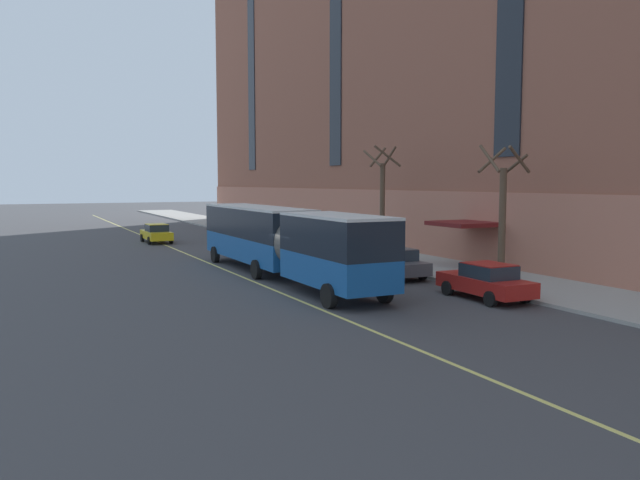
% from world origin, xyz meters
% --- Properties ---
extents(ground_plane, '(260.00, 260.00, 0.00)m').
position_xyz_m(ground_plane, '(0.00, 0.00, 0.00)').
color(ground_plane, '#424244').
extents(sidewalk, '(5.79, 160.00, 0.15)m').
position_xyz_m(sidewalk, '(9.68, 3.00, 0.07)').
color(sidewalk, '#9E9B93').
rests_on(sidewalk, ground).
extents(city_bus, '(2.95, 19.07, 3.61)m').
position_xyz_m(city_bus, '(0.11, 2.89, 2.09)').
color(city_bus, '#19569E').
rests_on(city_bus, ground).
extents(parked_car_navy_0, '(2.06, 4.69, 1.56)m').
position_xyz_m(parked_car_navy_0, '(5.53, 9.16, 0.78)').
color(parked_car_navy_0, navy).
rests_on(parked_car_navy_0, ground).
extents(parked_car_red_1, '(2.06, 4.61, 1.56)m').
position_xyz_m(parked_car_red_1, '(5.67, -6.39, 0.78)').
color(parked_car_red_1, '#B21E19').
rests_on(parked_car_red_1, ground).
extents(parked_car_darkgray_2, '(2.12, 4.62, 1.56)m').
position_xyz_m(parked_car_darkgray_2, '(5.67, 20.43, 0.78)').
color(parked_car_darkgray_2, '#4C4C51').
rests_on(parked_car_darkgray_2, ground).
extents(parked_car_darkgray_4, '(2.08, 4.78, 1.56)m').
position_xyz_m(parked_car_darkgray_4, '(5.51, 0.56, 0.78)').
color(parked_car_darkgray_4, '#4C4C51').
rests_on(parked_car_darkgray_4, ground).
extents(parked_car_green_6, '(2.03, 4.63, 1.56)m').
position_xyz_m(parked_car_green_6, '(5.73, 28.53, 0.78)').
color(parked_car_green_6, '#23603D').
rests_on(parked_car_green_6, ground).
extents(taxi_cab, '(1.98, 4.77, 1.56)m').
position_xyz_m(taxi_cab, '(-1.79, 25.08, 0.78)').
color(taxi_cab, yellow).
rests_on(taxi_cab, ground).
extents(street_tree_mid_block, '(2.10, 2.10, 6.69)m').
position_xyz_m(street_tree_mid_block, '(9.46, -3.14, 3.62)').
color(street_tree_mid_block, brown).
rests_on(street_tree_mid_block, sidewalk).
extents(street_tree_far_uptown, '(1.85, 1.92, 7.18)m').
position_xyz_m(street_tree_far_uptown, '(9.43, 8.05, 3.87)').
color(street_tree_far_uptown, brown).
rests_on(street_tree_far_uptown, sidewalk).
extents(fire_hydrant, '(0.42, 0.24, 0.72)m').
position_xyz_m(fire_hydrant, '(7.29, -5.06, 0.49)').
color(fire_hydrant, red).
rests_on(fire_hydrant, sidewalk).
extents(lane_centerline, '(0.16, 140.00, 0.01)m').
position_xyz_m(lane_centerline, '(-1.59, 3.00, 0.00)').
color(lane_centerline, '#E0D66B').
rests_on(lane_centerline, ground).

